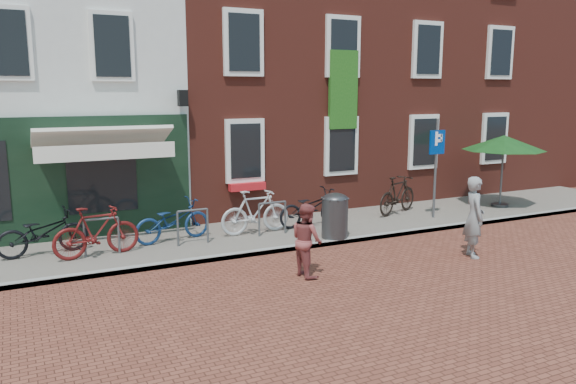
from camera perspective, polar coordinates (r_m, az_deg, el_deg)
name	(u,v)px	position (r m, az deg, el deg)	size (l,w,h in m)	color
ground	(274,254)	(12.65, -1.40, -6.25)	(80.00, 80.00, 0.00)	brown
sidewalk	(285,232)	(14.35, -0.26, -4.03)	(24.00, 3.00, 0.10)	slate
building_stucco	(8,57)	(18.05, -26.47, 12.09)	(8.00, 8.00, 9.00)	silver
building_brick_mid	(241,47)	(19.41, -4.81, 14.38)	(6.00, 8.00, 10.00)	maroon
building_brick_right	(389,52)	(22.29, 10.15, 13.72)	(6.00, 8.00, 10.00)	maroon
filler_right	(512,69)	(26.60, 21.75, 11.50)	(7.00, 8.00, 9.00)	maroon
litter_bin	(335,213)	(13.51, 4.76, -2.15)	(0.63, 0.63, 1.16)	#38393B
parking_sign	(436,156)	(15.95, 14.76, 3.57)	(0.50, 0.08, 2.74)	#4C4C4F
parasol	(504,140)	(18.13, 21.00, 4.93)	(2.43, 2.43, 2.27)	#4C4C4F
woman	(474,217)	(12.86, 18.30, -2.41)	(0.65, 0.42, 1.77)	gray
boy	(307,240)	(11.01, 1.91, -4.86)	(0.70, 0.55, 1.44)	brown
bicycle_0	(43,233)	(13.17, -23.55, -3.78)	(0.65, 1.87, 0.98)	black
bicycle_1	(96,232)	(12.62, -18.80, -3.81)	(0.51, 1.81, 1.09)	#591211
bicycle_2	(173,221)	(13.46, -11.59, -2.84)	(0.65, 1.87, 0.98)	navy
bicycle_3	(255,212)	(13.89, -3.31, -2.01)	(0.51, 1.81, 1.09)	#B5B5B7
bicycle_4	(311,207)	(14.65, 2.32, -1.57)	(0.65, 1.87, 0.98)	black
bicycle_5	(398,195)	(16.41, 11.02, -0.28)	(0.51, 1.81, 1.09)	black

